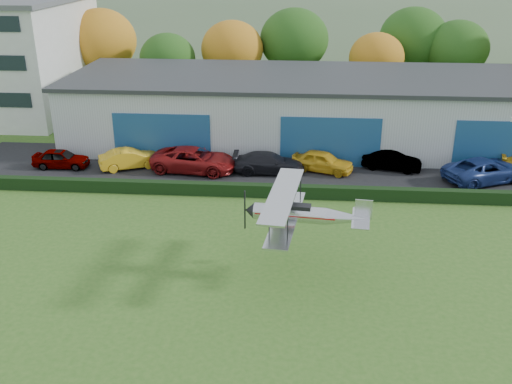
# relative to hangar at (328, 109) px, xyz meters

# --- Properties ---
(ground) EXTENTS (300.00, 300.00, 0.00)m
(ground) POSITION_rel_hangar_xyz_m (-5.00, -27.98, -2.66)
(ground) COLOR #33601E
(ground) RESTS_ON ground
(apron) EXTENTS (48.00, 9.00, 0.05)m
(apron) POSITION_rel_hangar_xyz_m (-2.00, -6.98, -2.63)
(apron) COLOR black
(apron) RESTS_ON ground
(hedge) EXTENTS (46.00, 0.60, 0.80)m
(hedge) POSITION_rel_hangar_xyz_m (-2.00, -11.78, -2.26)
(hedge) COLOR black
(hedge) RESTS_ON ground
(hangar) EXTENTS (40.60, 12.60, 5.30)m
(hangar) POSITION_rel_hangar_xyz_m (0.00, 0.00, 0.00)
(hangar) COLOR #B2B7BC
(hangar) RESTS_ON ground
(tree_belt) EXTENTS (75.70, 13.22, 10.12)m
(tree_belt) POSITION_rel_hangar_xyz_m (-4.15, 12.64, 2.95)
(tree_belt) COLOR #3D2614
(tree_belt) RESTS_ON ground
(distant_hills) EXTENTS (430.00, 196.00, 56.00)m
(distant_hills) POSITION_rel_hangar_xyz_m (-9.38, 112.02, -15.70)
(distant_hills) COLOR #4C6642
(distant_hills) RESTS_ON ground
(car_0) EXTENTS (3.93, 1.62, 1.33)m
(car_0) POSITION_rel_hangar_xyz_m (-18.89, -7.81, -1.94)
(car_0) COLOR gray
(car_0) RESTS_ON apron
(car_1) EXTENTS (4.43, 3.10, 1.39)m
(car_1) POSITION_rel_hangar_xyz_m (-14.02, -7.55, -1.91)
(car_1) COLOR gold
(car_1) RESTS_ON apron
(car_2) EXTENTS (6.19, 3.41, 1.64)m
(car_2) POSITION_rel_hangar_xyz_m (-9.38, -7.78, -1.78)
(car_2) COLOR maroon
(car_2) RESTS_ON apron
(car_3) EXTENTS (4.94, 2.10, 1.42)m
(car_3) POSITION_rel_hangar_xyz_m (-4.21, -7.68, -1.90)
(car_3) COLOR black
(car_3) RESTS_ON apron
(car_4) EXTENTS (4.58, 3.04, 1.45)m
(car_4) POSITION_rel_hangar_xyz_m (-0.51, -7.12, -1.88)
(car_4) COLOR gold
(car_4) RESTS_ON apron
(car_5) EXTENTS (4.25, 2.38, 1.33)m
(car_5) POSITION_rel_hangar_xyz_m (4.32, -6.42, -1.94)
(car_5) COLOR gray
(car_5) RESTS_ON apron
(car_6) EXTENTS (6.28, 4.79, 1.59)m
(car_6) POSITION_rel_hangar_xyz_m (10.18, -8.20, -1.81)
(car_6) COLOR navy
(car_6) RESTS_ON apron
(biplane) EXTENTS (5.88, 6.75, 2.52)m
(biplane) POSITION_rel_hangar_xyz_m (-1.98, -20.86, 0.48)
(biplane) COLOR silver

